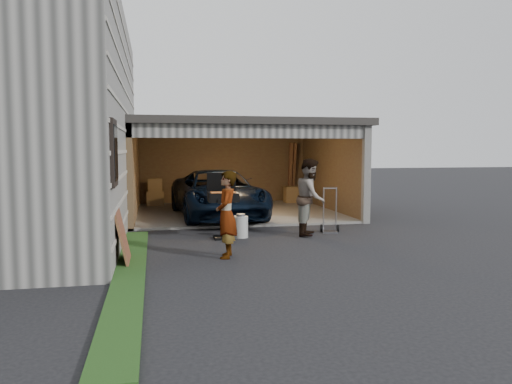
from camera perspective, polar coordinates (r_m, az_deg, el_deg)
ground at (r=9.67m, az=-0.39°, el=-7.38°), size 80.00×80.00×0.00m
groundcover_strip at (r=8.52m, az=-14.23°, el=-9.02°), size 0.50×8.00×0.06m
garage at (r=16.27m, az=-2.43°, el=4.28°), size 6.80×6.30×2.90m
minivan at (r=14.67m, az=-4.41°, el=-0.43°), size 2.61×5.09×1.38m
woman at (r=9.45m, az=-3.38°, el=-2.59°), size 0.51×0.67×1.65m
man at (r=11.95m, az=6.26°, el=-0.58°), size 1.00×1.10×1.83m
bbq_grill at (r=11.47m, az=-3.79°, el=-0.86°), size 0.68×0.60×1.52m
propane_tank at (r=11.64m, az=-1.74°, el=-4.01°), size 0.37×0.37×0.50m
plywood_panel at (r=9.25m, az=-14.99°, el=-4.93°), size 0.25×0.91×1.01m
hand_truck at (r=12.51m, az=8.43°, el=-3.60°), size 0.49×0.42×1.11m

